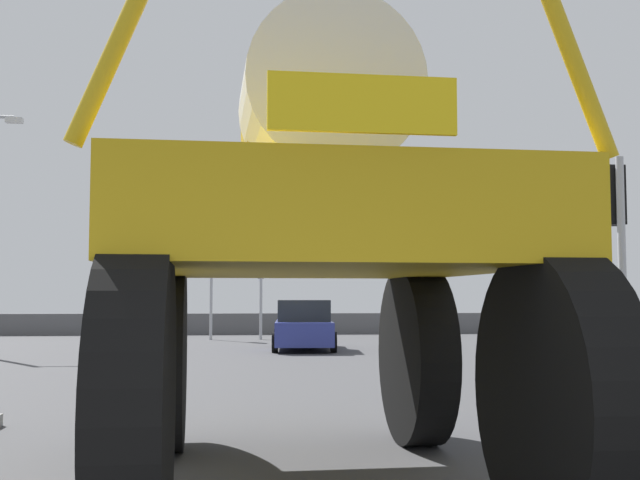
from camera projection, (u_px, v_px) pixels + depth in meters
The scene contains 7 objects.
ground_plane at pixel (263, 363), 19.33m from camera, with size 120.00×120.00×0.00m, color #424244.
oversize_sprayer at pixel (316, 255), 6.86m from camera, with size 3.60×5.57×4.06m.
sedan_ahead at pixel (304, 326), 24.35m from camera, with size 2.09×4.20×1.52m.
traffic_signal_near_right at pixel (616, 227), 11.15m from camera, with size 0.24×0.54×3.56m.
traffic_signal_far_left at pixel (212, 268), 30.28m from camera, with size 0.24×0.55×3.70m.
traffic_signal_far_right at pixel (261, 277), 30.45m from camera, with size 0.24×0.55×3.26m.
roadside_barrier at pixel (253, 324), 34.29m from camera, with size 30.41×0.24×0.90m, color #59595B.
Camera 1 is at (-0.55, -1.53, 1.62)m, focal length 44.60 mm.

